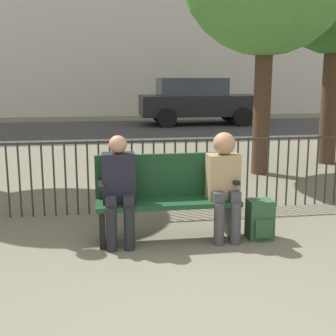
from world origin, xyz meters
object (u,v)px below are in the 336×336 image
object	(u,v)px
seated_person_0	(119,185)
parked_car_0	(198,100)
seated_person_1	(224,179)
park_bench	(167,195)
backpack	(260,220)

from	to	relation	value
seated_person_0	parked_car_0	distance (m)	11.97
seated_person_1	parked_car_0	size ratio (longest dim) A/B	0.28
seated_person_0	seated_person_1	bearing A→B (deg)	0.05
parked_car_0	park_bench	bearing A→B (deg)	-103.78
seated_person_0	parked_car_0	xyz separation A→B (m)	(3.31, 11.50, 0.20)
park_bench	backpack	size ratio (longest dim) A/B	3.53
seated_person_0	parked_car_0	world-z (taller)	parked_car_0
park_bench	parked_car_0	distance (m)	11.71
seated_person_0	park_bench	bearing A→B (deg)	13.91
seated_person_1	parked_car_0	distance (m)	11.71
seated_person_1	parked_car_0	world-z (taller)	parked_car_0
backpack	park_bench	bearing A→B (deg)	170.20
parked_car_0	seated_person_0	bearing A→B (deg)	-106.05
seated_person_1	backpack	size ratio (longest dim) A/B	2.70
seated_person_0	backpack	distance (m)	1.58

